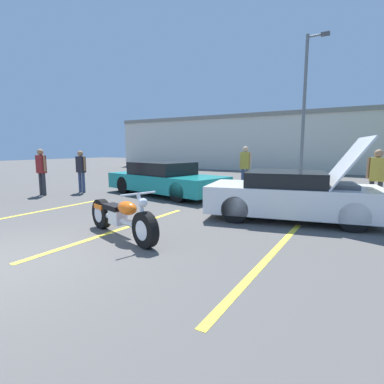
{
  "coord_description": "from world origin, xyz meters",
  "views": [
    {
      "loc": [
        4.78,
        -2.05,
        1.73
      ],
      "look_at": [
        1.56,
        3.41,
        0.8
      ],
      "focal_mm": 28.0,
      "sensor_mm": 36.0,
      "label": 1
    }
  ],
  "objects_px": {
    "light_pole": "(306,101)",
    "spectator_by_show_car": "(245,164)",
    "motorcycle": "(121,217)",
    "spectator_midground": "(81,168)",
    "spectator_far_lot": "(377,174)",
    "show_car_hood_open": "(293,195)",
    "parked_car_left_row": "(165,179)",
    "spectator_near_motorcycle": "(41,168)"
  },
  "relations": [
    {
      "from": "light_pole",
      "to": "spectator_midground",
      "type": "distance_m",
      "value": 12.67
    },
    {
      "from": "spectator_midground",
      "to": "light_pole",
      "type": "bearing_deg",
      "value": 58.62
    },
    {
      "from": "spectator_by_show_car",
      "to": "spectator_far_lot",
      "type": "height_order",
      "value": "spectator_by_show_car"
    },
    {
      "from": "show_car_hood_open",
      "to": "parked_car_left_row",
      "type": "distance_m",
      "value": 5.24
    },
    {
      "from": "spectator_by_show_car",
      "to": "spectator_far_lot",
      "type": "distance_m",
      "value": 5.13
    },
    {
      "from": "light_pole",
      "to": "show_car_hood_open",
      "type": "distance_m",
      "value": 11.59
    },
    {
      "from": "parked_car_left_row",
      "to": "motorcycle",
      "type": "bearing_deg",
      "value": -52.11
    },
    {
      "from": "light_pole",
      "to": "spectator_by_show_car",
      "type": "height_order",
      "value": "light_pole"
    },
    {
      "from": "parked_car_left_row",
      "to": "spectator_near_motorcycle",
      "type": "xyz_separation_m",
      "value": [
        -3.83,
        -2.43,
        0.43
      ]
    },
    {
      "from": "light_pole",
      "to": "parked_car_left_row",
      "type": "bearing_deg",
      "value": -109.24
    },
    {
      "from": "parked_car_left_row",
      "to": "spectator_midground",
      "type": "bearing_deg",
      "value": -147.44
    },
    {
      "from": "spectator_near_motorcycle",
      "to": "spectator_midground",
      "type": "height_order",
      "value": "spectator_near_motorcycle"
    },
    {
      "from": "motorcycle",
      "to": "spectator_far_lot",
      "type": "distance_m",
      "value": 7.02
    },
    {
      "from": "light_pole",
      "to": "show_car_hood_open",
      "type": "bearing_deg",
      "value": -80.68
    },
    {
      "from": "spectator_midground",
      "to": "spectator_by_show_car",
      "type": "bearing_deg",
      "value": 37.26
    },
    {
      "from": "parked_car_left_row",
      "to": "spectator_midground",
      "type": "xyz_separation_m",
      "value": [
        -3.15,
        -1.22,
        0.39
      ]
    },
    {
      "from": "spectator_near_motorcycle",
      "to": "spectator_far_lot",
      "type": "distance_m",
      "value": 11.02
    },
    {
      "from": "spectator_far_lot",
      "to": "spectator_by_show_car",
      "type": "bearing_deg",
      "value": 155.07
    },
    {
      "from": "spectator_midground",
      "to": "spectator_near_motorcycle",
      "type": "bearing_deg",
      "value": -119.39
    },
    {
      "from": "light_pole",
      "to": "spectator_far_lot",
      "type": "relative_size",
      "value": 4.66
    },
    {
      "from": "spectator_near_motorcycle",
      "to": "spectator_midground",
      "type": "relative_size",
      "value": 1.04
    },
    {
      "from": "spectator_midground",
      "to": "spectator_far_lot",
      "type": "relative_size",
      "value": 0.96
    },
    {
      "from": "light_pole",
      "to": "parked_car_left_row",
      "type": "xyz_separation_m",
      "value": [
        -3.21,
        -9.2,
        -3.77
      ]
    },
    {
      "from": "spectator_near_motorcycle",
      "to": "motorcycle",
      "type": "bearing_deg",
      "value": -21.33
    },
    {
      "from": "parked_car_left_row",
      "to": "spectator_by_show_car",
      "type": "height_order",
      "value": "spectator_by_show_car"
    },
    {
      "from": "motorcycle",
      "to": "show_car_hood_open",
      "type": "distance_m",
      "value": 4.15
    },
    {
      "from": "show_car_hood_open",
      "to": "spectator_by_show_car",
      "type": "bearing_deg",
      "value": 111.24
    },
    {
      "from": "light_pole",
      "to": "spectator_near_motorcycle",
      "type": "bearing_deg",
      "value": -121.17
    },
    {
      "from": "spectator_near_motorcycle",
      "to": "light_pole",
      "type": "bearing_deg",
      "value": 58.83
    },
    {
      "from": "show_car_hood_open",
      "to": "spectator_far_lot",
      "type": "bearing_deg",
      "value": 39.5
    },
    {
      "from": "parked_car_left_row",
      "to": "spectator_by_show_car",
      "type": "xyz_separation_m",
      "value": [
        2.11,
        2.77,
        0.51
      ]
    },
    {
      "from": "spectator_midground",
      "to": "show_car_hood_open",
      "type": "bearing_deg",
      "value": -2.73
    },
    {
      "from": "spectator_far_lot",
      "to": "show_car_hood_open",
      "type": "bearing_deg",
      "value": -128.46
    },
    {
      "from": "parked_car_left_row",
      "to": "spectator_midground",
      "type": "distance_m",
      "value": 3.4
    },
    {
      "from": "parked_car_left_row",
      "to": "spectator_near_motorcycle",
      "type": "height_order",
      "value": "spectator_near_motorcycle"
    },
    {
      "from": "show_car_hood_open",
      "to": "spectator_far_lot",
      "type": "distance_m",
      "value": 2.87
    },
    {
      "from": "motorcycle",
      "to": "spectator_midground",
      "type": "distance_m",
      "value": 6.71
    },
    {
      "from": "light_pole",
      "to": "spectator_by_show_car",
      "type": "distance_m",
      "value": 7.3
    },
    {
      "from": "motorcycle",
      "to": "show_car_hood_open",
      "type": "xyz_separation_m",
      "value": [
        2.55,
        3.27,
        0.2
      ]
    },
    {
      "from": "show_car_hood_open",
      "to": "spectator_midground",
      "type": "bearing_deg",
      "value": 165.23
    },
    {
      "from": "motorcycle",
      "to": "parked_car_left_row",
      "type": "relative_size",
      "value": 0.46
    },
    {
      "from": "light_pole",
      "to": "spectator_near_motorcycle",
      "type": "xyz_separation_m",
      "value": [
        -7.04,
        -11.64,
        -3.34
      ]
    }
  ]
}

